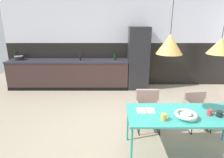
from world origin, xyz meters
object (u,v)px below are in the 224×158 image
Objects in this scene: cooking_pot at (19,58)px; open_book at (146,110)px; armchair_far_side at (148,105)px; refrigerator_column at (139,58)px; bottle_oil_tall at (81,57)px; dining_table at (186,116)px; bottle_wine_green at (16,56)px; armchair_head_of_table at (197,105)px; pendant_lamp_over_table_far at (221,46)px; mug_wide_latte at (164,117)px; mug_dark_espresso at (210,113)px; fruit_bowl at (186,115)px; mug_short_terracotta at (220,114)px; pendant_lamp_over_table_near at (170,44)px; bottle_spice_small at (115,57)px.

open_book is at bearing -42.18° from cooking_pot.
open_book is at bearing 75.11° from armchair_far_side.
bottle_oil_tall is at bearing -179.27° from refrigerator_column.
bottle_wine_green is at bearing 141.47° from dining_table.
armchair_far_side is 3.02m from bottle_oil_tall.
cooking_pot reaches higher than armchair_far_side.
armchair_head_of_table is 5.55m from bottle_wine_green.
pendant_lamp_over_table_far reaches higher than dining_table.
mug_dark_espresso is (0.75, 0.15, -0.00)m from mug_wide_latte.
bottle_oil_tall is at bearing 128.39° from pendant_lamp_over_table_far.
bottle_oil_tall is at bearing -1.55° from cooking_pot.
mug_dark_espresso is (0.79, -0.84, 0.28)m from armchair_far_side.
bottle_oil_tall reaches higher than bottle_wine_green.
fruit_bowl is at bearing -85.30° from refrigerator_column.
refrigerator_column is 14.89× the size of mug_short_terracotta.
mug_wide_latte is 0.12× the size of pendant_lamp_over_table_near.
armchair_head_of_table is at bearing 43.34° from pendant_lamp_over_table_near.
mug_dark_espresso reaches higher than armchair_head_of_table.
dining_table is 5.50× the size of fruit_bowl.
dining_table is 3.44m from bottle_spice_small.
mug_short_terracotta is (0.48, -0.09, 0.09)m from dining_table.
mug_short_terracotta reaches higher than armchair_head_of_table.
refrigerator_column is 2.62m from armchair_head_of_table.
pendant_lamp_over_table_near reaches higher than bottle_spice_small.
fruit_bowl is 0.61m from open_book.
bottle_spice_small is (-0.63, 2.47, 0.51)m from armchair_far_side.
pendant_lamp_over_table_near reaches higher than bottle_wine_green.
dining_table is 1.01m from armchair_head_of_table.
fruit_bowl is at bearing -166.61° from mug_dark_espresso.
dining_table is 14.04× the size of mug_wide_latte.
armchair_head_of_table is at bearing 77.49° from pendant_lamp_over_table_far.
dining_table is 15.41× the size of mug_dark_espresso.
bottle_oil_tall is at bearing 116.41° from open_book.
mug_short_terracotta is at bearing -65.02° from bottle_spice_small.
mug_dark_espresso is at bearing -36.63° from cooking_pot.
pendant_lamp_over_table_far is at bearing -65.89° from bottle_spice_small.
mug_dark_espresso is 0.44× the size of bottle_oil_tall.
mug_dark_espresso is 5.83m from bottle_wine_green.
bottle_spice_small is 0.23× the size of pendant_lamp_over_table_near.
mug_dark_espresso is 3.61m from bottle_spice_small.
bottle_wine_green is 1.04× the size of bottle_spice_small.
bottle_oil_tall is (-1.82, -0.02, 0.05)m from refrigerator_column.
fruit_bowl is at bearing 50.39° from armchair_head_of_table.
cooking_pot is at bearing 139.89° from fruit_bowl.
cooking_pot is (-4.05, 3.41, 0.18)m from fruit_bowl.
pendant_lamp_over_table_near is at bearing 36.17° from armchair_head_of_table.
pendant_lamp_over_table_near is at bearing -77.85° from bottle_spice_small.
cooking_pot is at bearing -40.78° from bottle_wine_green.
armchair_far_side is (-0.10, -2.45, -0.46)m from refrigerator_column.
fruit_bowl is 5.57m from bottle_wine_green.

